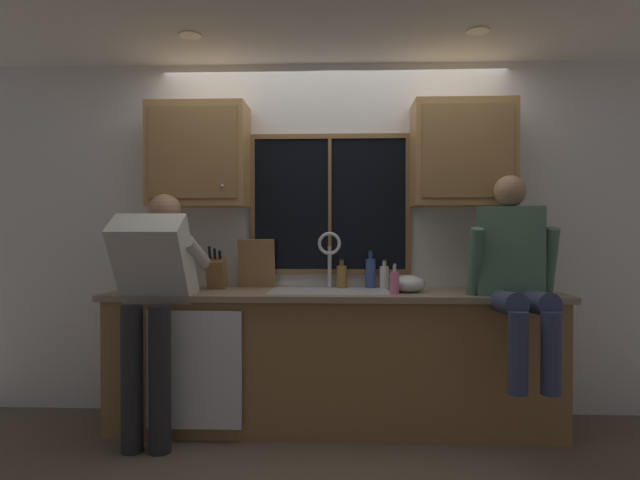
# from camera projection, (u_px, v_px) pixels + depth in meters

# --- Properties ---
(back_wall) EXTENTS (5.35, 0.12, 2.55)m
(back_wall) POSITION_uv_depth(u_px,v_px,m) (334.00, 238.00, 3.91)
(back_wall) COLOR silver
(back_wall) RESTS_ON floor
(ceiling_downlight_left) EXTENTS (0.14, 0.14, 0.01)m
(ceiling_downlight_left) POSITION_uv_depth(u_px,v_px,m) (190.00, 35.00, 3.27)
(ceiling_downlight_left) COLOR #FFEAB2
(ceiling_downlight_right) EXTENTS (0.14, 0.14, 0.01)m
(ceiling_downlight_right) POSITION_uv_depth(u_px,v_px,m) (478.00, 31.00, 3.20)
(ceiling_downlight_right) COLOR #FFEAB2
(window_glass) EXTENTS (1.10, 0.02, 0.95)m
(window_glass) POSITION_uv_depth(u_px,v_px,m) (330.00, 204.00, 3.84)
(window_glass) COLOR black
(window_frame_top) EXTENTS (1.17, 0.02, 0.04)m
(window_frame_top) POSITION_uv_depth(u_px,v_px,m) (330.00, 136.00, 3.83)
(window_frame_top) COLOR brown
(window_frame_bottom) EXTENTS (1.17, 0.02, 0.04)m
(window_frame_bottom) POSITION_uv_depth(u_px,v_px,m) (330.00, 272.00, 3.84)
(window_frame_bottom) COLOR brown
(window_frame_left) EXTENTS (0.03, 0.02, 0.95)m
(window_frame_left) POSITION_uv_depth(u_px,v_px,m) (252.00, 204.00, 3.86)
(window_frame_left) COLOR brown
(window_frame_right) EXTENTS (0.03, 0.02, 0.95)m
(window_frame_right) POSITION_uv_depth(u_px,v_px,m) (408.00, 204.00, 3.81)
(window_frame_right) COLOR brown
(window_mullion_center) EXTENTS (0.02, 0.02, 0.95)m
(window_mullion_center) POSITION_uv_depth(u_px,v_px,m) (330.00, 204.00, 3.83)
(window_mullion_center) COLOR brown
(lower_cabinet_run) EXTENTS (2.95, 0.58, 0.88)m
(lower_cabinet_run) POSITION_uv_depth(u_px,v_px,m) (333.00, 362.00, 3.57)
(lower_cabinet_run) COLOR olive
(lower_cabinet_run) RESTS_ON floor
(countertop) EXTENTS (3.01, 0.62, 0.04)m
(countertop) POSITION_uv_depth(u_px,v_px,m) (333.00, 294.00, 3.55)
(countertop) COLOR gray
(countertop) RESTS_ON lower_cabinet_run
(dishwasher_front) EXTENTS (0.60, 0.02, 0.74)m
(dishwasher_front) POSITION_uv_depth(u_px,v_px,m) (194.00, 370.00, 3.29)
(dishwasher_front) COLOR white
(upper_cabinet_left) EXTENTS (0.68, 0.36, 0.72)m
(upper_cabinet_left) POSITION_uv_depth(u_px,v_px,m) (199.00, 156.00, 3.71)
(upper_cabinet_left) COLOR #A87A47
(upper_cabinet_right) EXTENTS (0.68, 0.36, 0.72)m
(upper_cabinet_right) POSITION_uv_depth(u_px,v_px,m) (462.00, 154.00, 3.64)
(upper_cabinet_right) COLOR #A87A47
(sink) EXTENTS (0.80, 0.46, 0.21)m
(sink) POSITION_uv_depth(u_px,v_px,m) (329.00, 306.00, 3.56)
(sink) COLOR #B7B7BC
(sink) RESTS_ON lower_cabinet_run
(faucet) EXTENTS (0.18, 0.09, 0.40)m
(faucet) POSITION_uv_depth(u_px,v_px,m) (331.00, 253.00, 3.74)
(faucet) COLOR silver
(faucet) RESTS_ON countertop
(person_standing) EXTENTS (0.53, 0.68, 1.57)m
(person_standing) POSITION_uv_depth(u_px,v_px,m) (154.00, 289.00, 3.28)
(person_standing) COLOR #262628
(person_standing) RESTS_ON floor
(person_sitting_on_counter) EXTENTS (0.54, 0.63, 1.26)m
(person_sitting_on_counter) POSITION_uv_depth(u_px,v_px,m) (515.00, 267.00, 3.24)
(person_sitting_on_counter) COLOR #384260
(person_sitting_on_counter) RESTS_ON countertop
(knife_block) EXTENTS (0.12, 0.18, 0.32)m
(knife_block) POSITION_uv_depth(u_px,v_px,m) (217.00, 273.00, 3.71)
(knife_block) COLOR olive
(knife_block) RESTS_ON countertop
(cutting_board) EXTENTS (0.26, 0.09, 0.35)m
(cutting_board) POSITION_uv_depth(u_px,v_px,m) (257.00, 264.00, 3.79)
(cutting_board) COLOR #997047
(cutting_board) RESTS_ON countertop
(mixing_bowl) EXTENTS (0.24, 0.24, 0.12)m
(mixing_bowl) POSITION_uv_depth(u_px,v_px,m) (407.00, 284.00, 3.52)
(mixing_bowl) COLOR silver
(mixing_bowl) RESTS_ON countertop
(soap_dispenser) EXTENTS (0.06, 0.07, 0.20)m
(soap_dispenser) POSITION_uv_depth(u_px,v_px,m) (395.00, 282.00, 3.40)
(soap_dispenser) COLOR pink
(soap_dispenser) RESTS_ON countertop
(bottle_green_glass) EXTENTS (0.07, 0.07, 0.27)m
(bottle_green_glass) POSITION_uv_depth(u_px,v_px,m) (371.00, 272.00, 3.77)
(bottle_green_glass) COLOR #334C8C
(bottle_green_glass) RESTS_ON countertop
(bottle_tall_clear) EXTENTS (0.07, 0.07, 0.21)m
(bottle_tall_clear) POSITION_uv_depth(u_px,v_px,m) (342.00, 276.00, 3.77)
(bottle_tall_clear) COLOR olive
(bottle_tall_clear) RESTS_ON countertop
(bottle_amber_small) EXTENTS (0.06, 0.06, 0.21)m
(bottle_amber_small) POSITION_uv_depth(u_px,v_px,m) (384.00, 276.00, 3.74)
(bottle_amber_small) COLOR silver
(bottle_amber_small) RESTS_ON countertop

